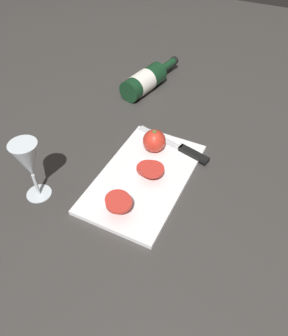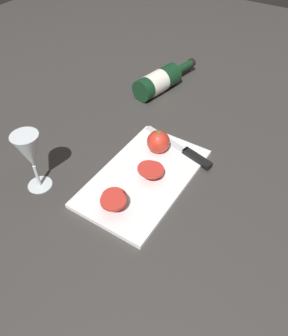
{
  "view_description": "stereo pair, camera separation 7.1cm",
  "coord_description": "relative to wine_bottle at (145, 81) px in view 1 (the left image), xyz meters",
  "views": [
    {
      "loc": [
        0.66,
        0.26,
        0.67
      ],
      "look_at": [
        0.09,
        -0.02,
        0.04
      ],
      "focal_mm": 35.0,
      "sensor_mm": 36.0,
      "label": 1
    },
    {
      "loc": [
        0.63,
        0.32,
        0.67
      ],
      "look_at": [
        0.09,
        -0.02,
        0.04
      ],
      "focal_mm": 35.0,
      "sensor_mm": 36.0,
      "label": 2
    }
  ],
  "objects": [
    {
      "name": "ground_plane",
      "position": [
        0.33,
        0.23,
        -0.04
      ],
      "size": [
        3.0,
        3.0,
        0.0
      ],
      "primitive_type": "plane",
      "color": "#383533"
    },
    {
      "name": "cutting_board",
      "position": [
        0.42,
        0.2,
        -0.03
      ],
      "size": [
        0.39,
        0.23,
        0.01
      ],
      "color": "white",
      "rests_on": "ground_plane"
    },
    {
      "name": "wine_bottle",
      "position": [
        0.0,
        0.0,
        0.0
      ],
      "size": [
        0.32,
        0.12,
        0.08
      ],
      "color": "#14381E",
      "rests_on": "ground_plane"
    },
    {
      "name": "wine_glass",
      "position": [
        0.6,
        -0.03,
        0.08
      ],
      "size": [
        0.07,
        0.07,
        0.18
      ],
      "color": "silver",
      "rests_on": "ground_plane"
    },
    {
      "name": "whole_tomato",
      "position": [
        0.31,
        0.18,
        0.01
      ],
      "size": [
        0.07,
        0.07,
        0.07
      ],
      "color": "red",
      "rests_on": "cutting_board"
    },
    {
      "name": "knife",
      "position": [
        0.28,
        0.27,
        -0.02
      ],
      "size": [
        0.09,
        0.26,
        0.01
      ],
      "rotation": [
        0.0,
        0.0,
        4.46
      ],
      "color": "silver",
      "rests_on": "cutting_board"
    },
    {
      "name": "tomato_slice_stack_near",
      "position": [
        0.41,
        0.21,
        -0.01
      ],
      "size": [
        0.09,
        0.09,
        0.04
      ],
      "color": "red",
      "rests_on": "cutting_board"
    },
    {
      "name": "tomato_slice_stack_far",
      "position": [
        0.55,
        0.19,
        -0.01
      ],
      "size": [
        0.1,
        0.09,
        0.04
      ],
      "color": "red",
      "rests_on": "cutting_board"
    }
  ]
}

